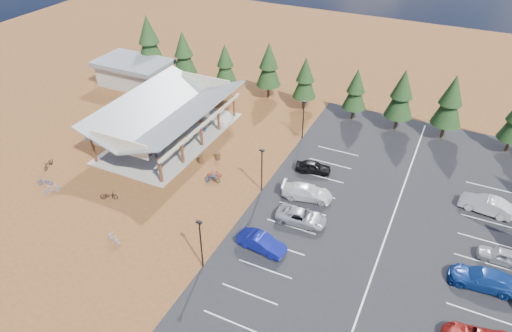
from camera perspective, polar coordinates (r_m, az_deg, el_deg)
The scene contains 41 objects.
ground at distance 49.07m, azimuth -5.59°, elevation -2.79°, with size 140.00×140.00×0.00m, color #5A3517.
asphalt_lot at distance 46.62m, azimuth 16.56°, elevation -6.62°, with size 27.00×44.00×0.04m, color black.
concrete_pad at distance 58.64m, azimuth -10.59°, elevation 3.58°, with size 10.60×18.60×0.10m, color gray.
bike_pavilion at distance 56.84m, azimuth -10.99°, elevation 6.85°, with size 11.65×19.40×4.97m.
outbuilding at distance 73.45m, azimuth -14.97°, elevation 11.24°, with size 11.00×7.00×3.90m.
lamp_post_0 at distance 38.66m, azimuth -6.92°, elevation -9.30°, with size 0.50×0.25×5.14m.
lamp_post_1 at distance 46.80m, azimuth 0.73°, elevation -0.17°, with size 0.50×0.25×5.14m.
lamp_post_2 at distance 56.34m, azimuth 5.94°, elevation 6.08°, with size 0.50×0.25×5.14m.
trash_bin_0 at distance 53.00m, azimuth -6.91°, elevation 0.84°, with size 0.60×0.60×0.90m, color #452C18.
trash_bin_1 at distance 53.39m, azimuth -4.80°, elevation 1.26°, with size 0.60×0.60×0.90m, color #452C18.
pine_0 at distance 74.79m, azimuth -13.25°, elevation 15.13°, with size 4.17×4.17×9.72m.
pine_1 at distance 70.66m, azimuth -9.04°, elevation 13.80°, with size 3.62×3.62×8.44m.
pine_2 at distance 68.05m, azimuth -3.87°, elevation 12.71°, with size 3.14×3.14×7.32m.
pine_3 at distance 65.83m, azimuth 1.61°, elevation 12.54°, with size 3.54×3.54×8.24m.
pine_4 at distance 63.06m, azimuth 6.17°, elevation 10.89°, with size 3.22×3.22×7.51m.
pine_5 at distance 61.31m, azimuth 12.38°, elevation 9.37°, with size 3.09×3.09×7.20m.
pine_6 at distance 59.92m, azimuth 17.75°, elevation 8.59°, with size 3.54×3.54×8.24m.
pine_7 at distance 59.91m, azimuth 23.18°, elevation 7.54°, with size 3.63×3.63×8.46m.
bike_0 at distance 56.20m, azimuth -15.97°, elevation 1.86°, with size 0.57×1.62×0.85m, color black.
bike_1 at distance 59.18m, azimuth -13.86°, elevation 4.12°, with size 0.52×1.86×1.12m, color gray.
bike_2 at distance 61.75m, azimuth -9.63°, elevation 5.92°, with size 0.63×1.82×0.95m, color #20269A.
bike_3 at distance 62.57m, azimuth -8.38°, elevation 6.41°, with size 0.41×1.47×0.88m, color maroon.
bike_4 at distance 54.83m, azimuth -12.82°, elevation 1.48°, with size 0.54×1.54×0.81m, color black.
bike_5 at distance 55.52m, azimuth -11.85°, elevation 2.11°, with size 0.42×1.47×0.88m, color gray.
bike_6 at distance 58.99m, azimuth -7.00°, elevation 4.71°, with size 0.61×1.74×0.92m, color #1A4391.
bike_7 at distance 61.21m, azimuth -7.44°, elevation 5.90°, with size 0.48×1.71×1.03m, color maroon.
bike_8 at distance 56.89m, azimuth -24.52°, elevation 0.26°, with size 0.66×1.91×1.00m, color black.
bike_9 at distance 52.48m, azimuth -24.15°, elevation -2.61°, with size 0.50×1.76×1.06m, color gray.
bike_10 at distance 54.05m, azimuth -24.88°, elevation -1.80°, with size 0.59×1.68×0.89m, color navy.
bike_12 at distance 49.46m, azimuth -17.92°, elevation -3.52°, with size 0.65×1.86×0.98m, color black.
bike_13 at distance 44.05m, azimuth -17.32°, elevation -8.72°, with size 0.50×1.77×1.07m, color #9FA0A8.
bike_14 at distance 49.97m, azimuth -5.58°, elevation -1.43°, with size 0.55×1.59×0.83m, color #0E488F.
bike_15 at distance 50.33m, azimuth -5.23°, elevation -1.01°, with size 0.46×1.62×0.98m, color maroon.
bike_16 at distance 49.68m, azimuth -5.49°, elevation -1.60°, with size 0.61×1.75×0.92m, color black.
car_1 at distance 41.40m, azimuth 0.68°, elevation -9.56°, with size 1.59×4.55×1.50m, color navy.
car_2 at distance 44.34m, azimuth 5.68°, elevation -6.33°, with size 2.26×4.89×1.36m, color #97999E.
car_3 at distance 47.31m, azimuth 6.38°, elevation -3.24°, with size 2.13×5.24×1.52m, color silver.
car_4 at distance 51.27m, azimuth 7.18°, elevation -0.11°, with size 1.57×3.91×1.33m, color black.
car_7 at distance 42.72m, azimuth 26.60°, elevation -12.48°, with size 2.25×5.54×1.61m, color navy.
car_8 at distance 45.66m, azimuth 28.34°, elevation -9.85°, with size 1.59×3.95×1.35m, color #9DA0A4.
car_9 at distance 50.73m, azimuth 26.82°, elevation -4.34°, with size 1.74×4.98×1.64m, color #BBBBBB.
Camera 1 is at (21.15, -32.99, 29.53)m, focal length 32.00 mm.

